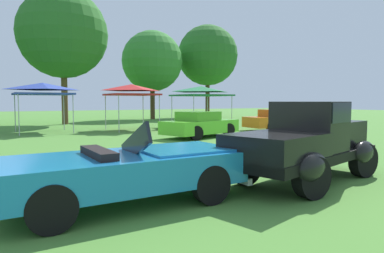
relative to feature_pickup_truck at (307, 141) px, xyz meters
name	(u,v)px	position (x,y,z in m)	size (l,w,h in m)	color
ground_plane	(283,180)	(-0.36, 0.32, -0.86)	(120.00, 120.00, 0.00)	#4C8433
feature_pickup_truck	(307,141)	(0.00, 0.00, 0.00)	(4.43, 2.58, 1.70)	black
neighbor_convertible	(129,169)	(-3.84, 0.40, -0.29)	(4.10, 1.77, 1.40)	#1E7AB7
show_car_lime	(200,125)	(2.87, 8.84, -0.27)	(4.24, 2.73, 1.22)	#60C62D
show_car_orange	(280,120)	(9.17, 9.93, -0.26)	(4.52, 2.01, 1.22)	orange
canopy_tent_left_field	(43,88)	(-3.19, 15.33, 1.56)	(2.90, 2.90, 2.71)	#B7B7BC
canopy_tent_center_field	(132,89)	(1.58, 14.45, 1.56)	(2.72, 2.72, 2.71)	#B7B7BC
canopy_tent_right_field	(201,90)	(6.54, 14.60, 1.56)	(3.24, 3.24, 2.71)	#B7B7BC
treeline_center	(63,34)	(-0.86, 21.81, 5.73)	(6.43, 6.43, 9.83)	brown
treeline_mid_right	(152,61)	(7.86, 25.45, 4.63)	(5.74, 5.74, 8.38)	#47331E
treeline_far_right	(208,56)	(14.37, 25.77, 5.64)	(6.30, 6.30, 9.67)	#47331E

